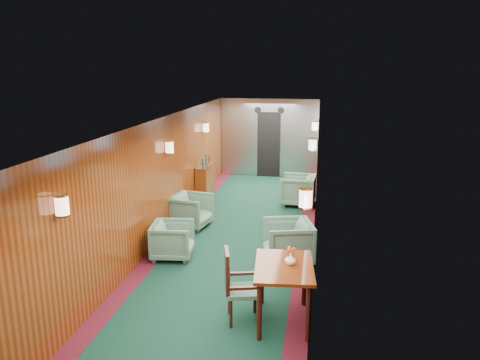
{
  "coord_description": "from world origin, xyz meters",
  "views": [
    {
      "loc": [
        1.54,
        -8.3,
        3.4
      ],
      "look_at": [
        0.0,
        0.64,
        1.15
      ],
      "focal_mm": 35.0,
      "sensor_mm": 36.0,
      "label": 1
    }
  ],
  "objects": [
    {
      "name": "side_chair",
      "position": [
        0.51,
        -2.65,
        0.55
      ],
      "size": [
        0.55,
        0.56,
        1.02
      ],
      "rotation": [
        0.0,
        0.0,
        0.25
      ],
      "color": "#1E4838",
      "rests_on": "ground"
    },
    {
      "name": "armchair_right_near",
      "position": [
        1.06,
        -0.57,
        0.37
      ],
      "size": [
        1.0,
        0.98,
        0.75
      ],
      "primitive_type": "imported",
      "rotation": [
        0.0,
        0.0,
        -1.31
      ],
      "color": "#1E4838",
      "rests_on": "ground"
    },
    {
      "name": "armchair_left_near",
      "position": [
        -0.99,
        -0.73,
        0.33
      ],
      "size": [
        0.8,
        0.79,
        0.66
      ],
      "primitive_type": "imported",
      "rotation": [
        0.0,
        0.0,
        1.69
      ],
      "color": "#1E4838",
      "rests_on": "ground"
    },
    {
      "name": "credenza",
      "position": [
        -1.34,
        3.11,
        0.45
      ],
      "size": [
        0.31,
        0.98,
        1.16
      ],
      "color": "#6A2C0E",
      "rests_on": "ground"
    },
    {
      "name": "wall_sconces",
      "position": [
        0.0,
        0.57,
        1.79
      ],
      "size": [
        2.97,
        7.97,
        0.25
      ],
      "color": "#FFE7C6",
      "rests_on": "ground"
    },
    {
      "name": "dining_table",
      "position": [
        1.15,
        -2.56,
        0.69
      ],
      "size": [
        0.86,
        1.16,
        0.82
      ],
      "rotation": [
        0.0,
        0.0,
        0.09
      ],
      "color": "#6A2C0E",
      "rests_on": "ground"
    },
    {
      "name": "windows_right",
      "position": [
        1.49,
        0.25,
        1.45
      ],
      "size": [
        0.02,
        8.6,
        0.8
      ],
      "color": "silver",
      "rests_on": "ground"
    },
    {
      "name": "armchair_left_far",
      "position": [
        -1.11,
        0.93,
        0.36
      ],
      "size": [
        0.91,
        0.89,
        0.71
      ],
      "primitive_type": "imported",
      "rotation": [
        0.0,
        0.0,
        1.38
      ],
      "color": "#1E4838",
      "rests_on": "ground"
    },
    {
      "name": "bulkhead",
      "position": [
        0.0,
        5.91,
        1.18
      ],
      "size": [
        2.98,
        0.17,
        2.39
      ],
      "color": "#ADAFB4",
      "rests_on": "ground"
    },
    {
      "name": "flower_vase",
      "position": [
        1.22,
        -2.52,
        0.89
      ],
      "size": [
        0.18,
        0.18,
        0.15
      ],
      "primitive_type": "imported",
      "rotation": [
        0.0,
        0.0,
        -0.33
      ],
      "color": "white",
      "rests_on": "dining_table"
    },
    {
      "name": "room",
      "position": [
        0.0,
        0.0,
        1.63
      ],
      "size": [
        12.0,
        12.1,
        2.4
      ],
      "color": "#0D3123",
      "rests_on": "ground"
    },
    {
      "name": "armchair_right_far",
      "position": [
        1.05,
        2.94,
        0.38
      ],
      "size": [
        0.88,
        0.86,
        0.75
      ],
      "primitive_type": "imported",
      "rotation": [
        0.0,
        0.0,
        -1.64
      ],
      "color": "#1E4838",
      "rests_on": "ground"
    }
  ]
}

